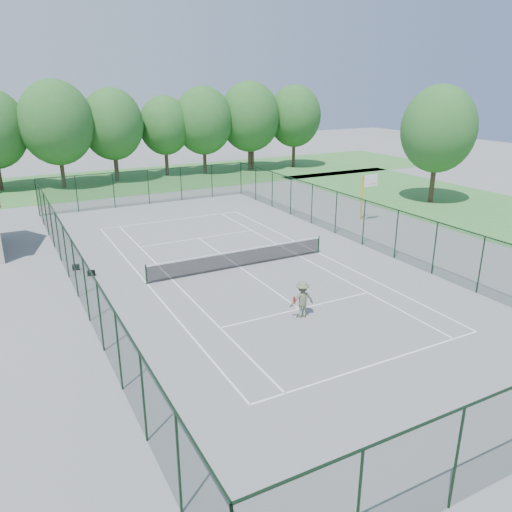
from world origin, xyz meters
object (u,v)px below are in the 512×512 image
(basketball_goal, at_px, (367,188))
(sports_bag_a, at_px, (76,267))
(tennis_player, at_px, (302,299))
(tennis_net, at_px, (240,258))

(basketball_goal, height_order, sports_bag_a, basketball_goal)
(sports_bag_a, xyz_separation_m, tennis_player, (8.11, -11.11, 0.71))
(basketball_goal, distance_m, tennis_player, 17.89)
(tennis_net, height_order, tennis_player, tennis_player)
(tennis_net, xyz_separation_m, tennis_player, (-0.35, -7.12, 0.29))
(sports_bag_a, bearing_deg, tennis_player, -42.76)
(basketball_goal, distance_m, sports_bag_a, 21.64)
(tennis_player, bearing_deg, basketball_goal, 41.28)
(tennis_net, distance_m, sports_bag_a, 9.36)
(basketball_goal, xyz_separation_m, tennis_player, (-13.39, -11.75, -1.70))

